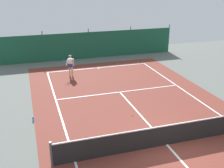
{
  "coord_description": "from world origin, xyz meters",
  "views": [
    {
      "loc": [
        -5.51,
        -9.42,
        6.93
      ],
      "look_at": [
        -0.75,
        5.72,
        0.9
      ],
      "focal_mm": 44.89,
      "sensor_mm": 36.0,
      "label": 1
    }
  ],
  "objects": [
    {
      "name": "court_surface",
      "position": [
        0.0,
        0.0,
        0.0
      ],
      "size": [
        11.02,
        26.6,
        0.01
      ],
      "color": "brown",
      "rests_on": "ground"
    },
    {
      "name": "water_bottle",
      "position": [
        -5.54,
        4.1,
        0.12
      ],
      "size": [
        0.08,
        0.08,
        0.24
      ],
      "primitive_type": "cylinder",
      "color": "#338CD8",
      "rests_on": "ground"
    },
    {
      "name": "ground_plane",
      "position": [
        0.0,
        0.0,
        0.0
      ],
      "size": [
        36.0,
        36.0,
        0.0
      ],
      "primitive_type": "plane",
      "color": "slate"
    },
    {
      "name": "back_fence",
      "position": [
        -0.0,
        15.58,
        0.67
      ],
      "size": [
        16.3,
        0.98,
        2.7
      ],
      "color": "#195138",
      "rests_on": "ground"
    },
    {
      "name": "tennis_ball_near_player",
      "position": [
        2.31,
        10.91,
        0.03
      ],
      "size": [
        0.07,
        0.07,
        0.07
      ],
      "primitive_type": "sphere",
      "color": "#CCDB33",
      "rests_on": "ground"
    },
    {
      "name": "tennis_player",
      "position": [
        -2.5,
        10.4,
        0.96
      ],
      "size": [
        0.86,
        0.62,
        1.64
      ],
      "rotation": [
        0.0,
        0.0,
        2.64
      ],
      "color": "#D8AD8C",
      "rests_on": "ground"
    },
    {
      "name": "tennis_ball_midcourt",
      "position": [
        2.0,
        12.67,
        0.03
      ],
      "size": [
        0.07,
        0.07,
        0.07
      ],
      "primitive_type": "sphere",
      "color": "#CCDB33",
      "rests_on": "ground"
    },
    {
      "name": "tennis_ball_by_sideline",
      "position": [
        -0.43,
        3.1,
        0.03
      ],
      "size": [
        0.07,
        0.07,
        0.07
      ],
      "primitive_type": "sphere",
      "color": "#CCDB33",
      "rests_on": "ground"
    },
    {
      "name": "parked_car",
      "position": [
        -0.65,
        17.29,
        0.84
      ],
      "size": [
        2.41,
        4.39,
        1.68
      ],
      "rotation": [
        0.0,
        0.0,
        3.27
      ],
      "color": "black",
      "rests_on": "ground"
    },
    {
      "name": "tennis_net",
      "position": [
        0.0,
        0.0,
        0.51
      ],
      "size": [
        10.12,
        0.1,
        1.1
      ],
      "color": "black",
      "rests_on": "ground"
    }
  ]
}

